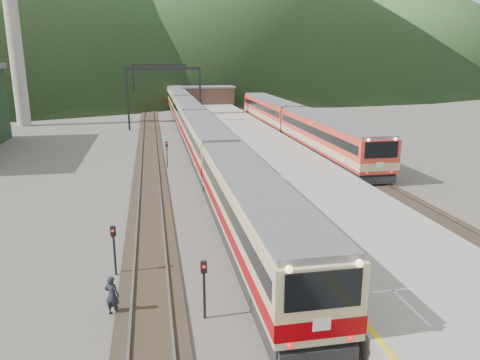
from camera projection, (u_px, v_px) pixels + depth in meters
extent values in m
cube|color=black|center=(199.00, 150.00, 47.89)|extent=(2.60, 200.00, 0.12)
cube|color=slate|center=(192.00, 149.00, 47.74)|extent=(0.10, 200.00, 0.14)
cube|color=slate|center=(206.00, 148.00, 48.00)|extent=(0.10, 200.00, 0.14)
cube|color=black|center=(149.00, 151.00, 47.00)|extent=(2.60, 200.00, 0.12)
cube|color=slate|center=(142.00, 151.00, 46.84)|extent=(0.10, 200.00, 0.14)
cube|color=slate|center=(157.00, 150.00, 47.10)|extent=(0.10, 200.00, 0.14)
cube|color=black|center=(306.00, 146.00, 49.96)|extent=(2.60, 200.00, 0.12)
cube|color=slate|center=(300.00, 145.00, 49.81)|extent=(0.10, 200.00, 0.14)
cube|color=slate|center=(313.00, 145.00, 50.07)|extent=(0.10, 200.00, 0.14)
cube|color=gray|center=(257.00, 147.00, 46.89)|extent=(8.00, 100.00, 1.00)
cube|color=black|center=(128.00, 99.00, 59.78)|extent=(0.25, 0.25, 8.00)
cube|color=black|center=(200.00, 98.00, 61.45)|extent=(0.25, 0.25, 8.00)
cube|color=black|center=(163.00, 69.00, 59.64)|extent=(9.30, 0.22, 0.35)
cube|color=black|center=(134.00, 87.00, 83.52)|extent=(0.25, 0.25, 8.00)
cube|color=black|center=(186.00, 86.00, 85.19)|extent=(0.25, 0.25, 8.00)
cube|color=black|center=(159.00, 65.00, 83.38)|extent=(9.30, 0.22, 0.35)
cylinder|color=#9E998E|center=(11.00, 11.00, 61.00)|extent=(1.80, 1.80, 30.00)
cube|color=#4F3429|center=(208.00, 96.00, 84.39)|extent=(9.00, 4.00, 2.80)
cube|color=slate|center=(208.00, 87.00, 83.99)|extent=(9.40, 4.40, 0.30)
cone|color=#25431D|center=(391.00, 22.00, 222.71)|extent=(160.00, 160.00, 50.00)
cube|color=tan|center=(253.00, 213.00, 22.76)|extent=(2.85, 19.14, 3.47)
cube|color=tan|center=(206.00, 142.00, 41.41)|extent=(2.85, 19.14, 3.47)
cube|color=tan|center=(188.00, 115.00, 60.06)|extent=(2.85, 19.14, 3.47)
cube|color=tan|center=(179.00, 101.00, 78.71)|extent=(2.85, 19.14, 3.47)
cube|color=tan|center=(173.00, 93.00, 97.36)|extent=(2.85, 19.14, 3.47)
cube|color=red|center=(328.00, 136.00, 43.69)|extent=(3.12, 20.96, 3.80)
cube|color=red|center=(271.00, 110.00, 64.06)|extent=(3.12, 20.96, 3.80)
cylinder|color=black|center=(204.00, 294.00, 16.96)|extent=(0.10, 0.10, 2.00)
cube|color=black|center=(204.00, 267.00, 16.69)|extent=(0.23, 0.17, 0.45)
cylinder|color=black|center=(167.00, 156.00, 40.30)|extent=(0.10, 0.10, 2.00)
cube|color=black|center=(167.00, 144.00, 40.03)|extent=(0.25, 0.21, 0.45)
cylinder|color=black|center=(115.00, 254.00, 20.39)|extent=(0.10, 0.10, 2.00)
cube|color=black|center=(113.00, 231.00, 20.12)|extent=(0.26, 0.22, 0.45)
imported|color=black|center=(112.00, 295.00, 17.28)|extent=(0.67, 0.57, 1.55)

